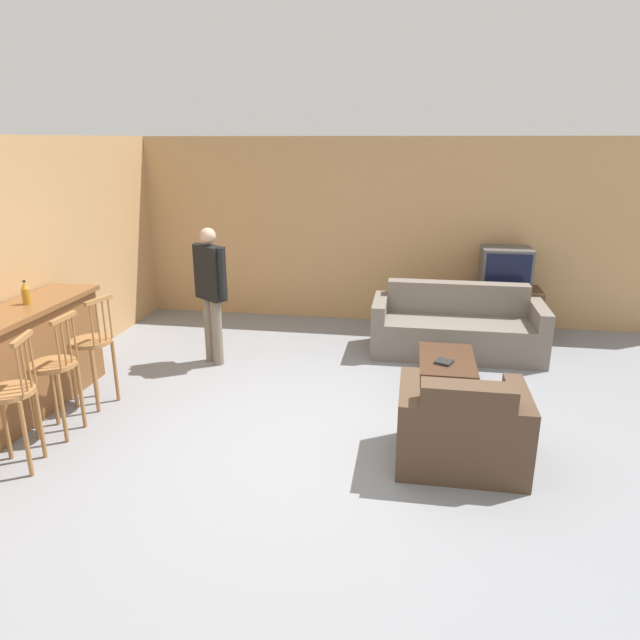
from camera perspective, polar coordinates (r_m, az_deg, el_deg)
The scene contains 15 objects.
ground_plane at distance 5.14m, azimuth -0.48°, elevation -12.18°, with size 24.00×24.00×0.00m, color gray.
wall_back at distance 8.26m, azimuth 3.98°, elevation 8.84°, with size 9.40×0.08×2.60m.
wall_left at distance 7.11m, azimuth -24.88°, elevation 5.82°, with size 0.08×8.74×2.60m.
bar_counter at distance 5.93m, azimuth -29.37°, elevation -4.79°, with size 0.55×2.68×1.04m.
bar_chair_near at distance 5.14m, azimuth -28.44°, elevation -7.14°, with size 0.48×0.48×1.13m.
bar_chair_mid at distance 5.55m, azimuth -24.94°, elevation -4.83°, with size 0.41×0.41×1.13m.
bar_chair_far at distance 6.03m, azimuth -21.79°, elevation -2.72°, with size 0.48×0.48×1.13m.
couch_far at distance 7.28m, azimuth 13.49°, elevation -0.88°, with size 2.07×0.85×0.84m.
armchair_near at distance 4.84m, azimuth 13.95°, elevation -10.61°, with size 1.02×0.80×0.82m.
coffee_table at distance 6.12m, azimuth 12.56°, elevation -4.24°, with size 0.57×0.96×0.38m.
tv_unit at distance 8.15m, azimuth 17.65°, elevation 0.85°, with size 0.99×0.51×0.64m.
tv at distance 8.00m, azimuth 18.05°, elevation 4.94°, with size 0.64×0.52×0.55m.
bottle at distance 6.14m, azimuth -27.34°, elevation 2.37°, with size 0.08×0.08×0.23m.
book_on_table at distance 5.96m, azimuth 12.30°, elevation -4.12°, with size 0.21×0.21×0.03m.
person_by_window at distance 6.70m, azimuth -10.86°, elevation 3.12°, with size 0.45×0.37×1.61m.
Camera 1 is at (0.77, -4.39, 2.55)m, focal length 32.00 mm.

